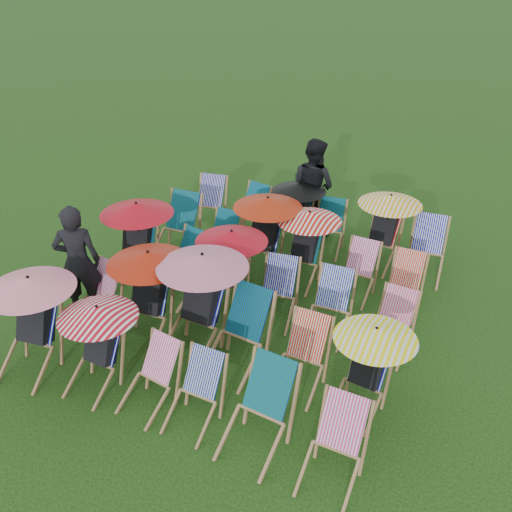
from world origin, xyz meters
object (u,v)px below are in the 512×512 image
at_px(person_left, 78,262).
at_px(person_rear, 313,186).
at_px(deckchair_5, 334,449).
at_px(deckchair_29, 426,250).
at_px(deckchair_0, 29,323).

height_order(person_left, person_rear, person_rear).
bearing_deg(deckchair_5, deckchair_29, 91.28).
bearing_deg(deckchair_5, person_left, 165.46).
relative_size(deckchair_29, person_rear, 0.52).
height_order(deckchair_5, person_left, person_left).
height_order(deckchair_0, person_rear, person_rear).
distance_m(deckchair_0, person_left, 1.28).
height_order(deckchair_29, person_left, person_left).
distance_m(deckchair_5, deckchair_29, 4.56).
bearing_deg(deckchair_0, person_rear, 63.11).
bearing_deg(person_rear, deckchair_0, 89.21).
bearing_deg(deckchair_5, deckchair_0, -178.55).
bearing_deg(deckchair_29, deckchair_5, -94.90).
distance_m(deckchair_5, person_left, 4.54).
relative_size(deckchair_5, person_rear, 0.48).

